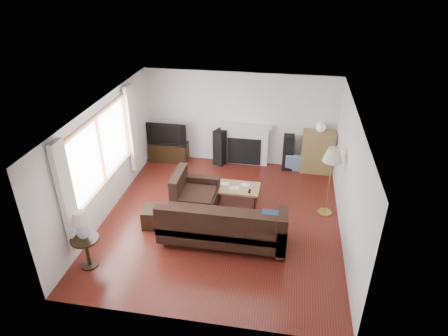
% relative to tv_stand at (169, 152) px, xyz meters
% --- Properties ---
extents(room, '(5.10, 5.60, 2.54)m').
position_rel_tv_stand_xyz_m(room, '(1.91, -2.49, 0.99)').
color(room, '#581B13').
rests_on(room, ground).
extents(window, '(0.12, 2.74, 1.54)m').
position_rel_tv_stand_xyz_m(window, '(-0.54, -2.69, 1.29)').
color(window, brown).
rests_on(window, room).
extents(curtain_near, '(0.10, 0.35, 2.10)m').
position_rel_tv_stand_xyz_m(curtain_near, '(-0.49, -4.21, 1.14)').
color(curtain_near, white).
rests_on(curtain_near, room).
extents(curtain_far, '(0.10, 0.35, 2.10)m').
position_rel_tv_stand_xyz_m(curtain_far, '(-0.49, -1.17, 1.14)').
color(curtain_far, white).
rests_on(curtain_far, room).
extents(fireplace, '(1.40, 0.26, 1.15)m').
position_rel_tv_stand_xyz_m(fireplace, '(2.06, 0.15, 0.32)').
color(fireplace, white).
rests_on(fireplace, room).
extents(tv_stand, '(1.02, 0.46, 0.51)m').
position_rel_tv_stand_xyz_m(tv_stand, '(0.00, 0.00, 0.00)').
color(tv_stand, black).
rests_on(tv_stand, ground).
extents(television, '(1.08, 0.14, 0.62)m').
position_rel_tv_stand_xyz_m(television, '(0.00, 0.00, 0.57)').
color(television, black).
rests_on(television, tv_stand).
extents(speaker_left, '(0.38, 0.41, 0.98)m').
position_rel_tv_stand_xyz_m(speaker_left, '(1.43, 0.03, 0.23)').
color(speaker_left, black).
rests_on(speaker_left, ground).
extents(speaker_right, '(0.28, 0.33, 0.95)m').
position_rel_tv_stand_xyz_m(speaker_right, '(3.22, 0.06, 0.22)').
color(speaker_right, black).
rests_on(speaker_right, ground).
extents(bookshelf, '(0.82, 0.39, 1.13)m').
position_rel_tv_stand_xyz_m(bookshelf, '(3.97, 0.04, 0.31)').
color(bookshelf, olive).
rests_on(bookshelf, ground).
extents(globe_lamp, '(0.25, 0.25, 0.25)m').
position_rel_tv_stand_xyz_m(globe_lamp, '(3.97, 0.04, 1.00)').
color(globe_lamp, white).
rests_on(globe_lamp, bookshelf).
extents(sectional_sofa, '(2.70, 1.97, 0.87)m').
position_rel_tv_stand_xyz_m(sectional_sofa, '(2.07, -3.20, 0.18)').
color(sectional_sofa, black).
rests_on(sectional_sofa, ground).
extents(coffee_table, '(1.12, 0.62, 0.43)m').
position_rel_tv_stand_xyz_m(coffee_table, '(2.09, -1.81, -0.04)').
color(coffee_table, olive).
rests_on(coffee_table, ground).
extents(footstool, '(0.54, 0.54, 0.41)m').
position_rel_tv_stand_xyz_m(footstool, '(0.57, -2.93, -0.05)').
color(footstool, black).
rests_on(footstool, ground).
extents(floor_lamp, '(0.51, 0.51, 1.59)m').
position_rel_tv_stand_xyz_m(floor_lamp, '(4.13, -1.87, 0.54)').
color(floor_lamp, gold).
rests_on(floor_lamp, ground).
extents(side_table, '(0.50, 0.50, 0.63)m').
position_rel_tv_stand_xyz_m(side_table, '(-0.24, -4.33, 0.06)').
color(side_table, black).
rests_on(side_table, ground).
extents(table_lamp, '(0.34, 0.34, 0.56)m').
position_rel_tv_stand_xyz_m(table_lamp, '(-0.24, -4.33, 0.65)').
color(table_lamp, silver).
rests_on(table_lamp, side_table).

